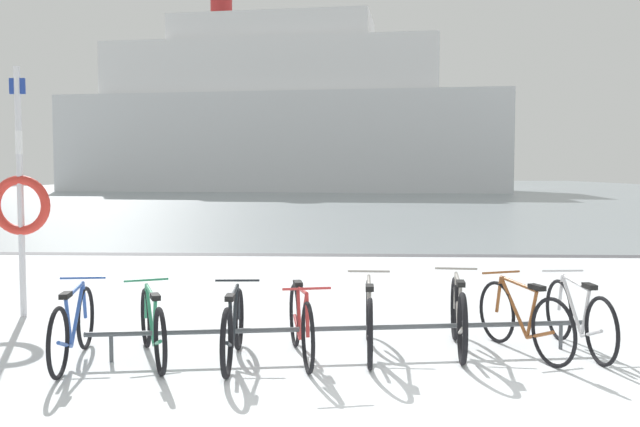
# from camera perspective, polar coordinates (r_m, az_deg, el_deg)

# --- Properties ---
(ground) EXTENTS (80.00, 132.00, 0.08)m
(ground) POSITION_cam_1_polar(r_m,az_deg,el_deg) (58.82, 2.98, 1.79)
(ground) COLOR silver
(bike_rack) EXTENTS (5.11, 0.78, 0.31)m
(bike_rack) POSITION_cam_1_polar(r_m,az_deg,el_deg) (6.95, 2.04, -9.81)
(bike_rack) COLOR #4C5156
(bike_rack) RESTS_ON ground
(bicycle_0) EXTENTS (0.46, 1.69, 0.78)m
(bicycle_0) POSITION_cam_1_polar(r_m,az_deg,el_deg) (7.11, -20.27, -9.03)
(bicycle_0) COLOR black
(bicycle_0) RESTS_ON ground
(bicycle_1) EXTENTS (0.76, 1.58, 0.75)m
(bicycle_1) POSITION_cam_1_polar(r_m,az_deg,el_deg) (6.97, -14.06, -9.30)
(bicycle_1) COLOR black
(bicycle_1) RESTS_ON ground
(bicycle_2) EXTENTS (0.46, 1.64, 0.76)m
(bicycle_2) POSITION_cam_1_polar(r_m,az_deg,el_deg) (6.74, -7.40, -9.64)
(bicycle_2) COLOR black
(bicycle_2) RESTS_ON ground
(bicycle_3) EXTENTS (0.50, 1.62, 0.80)m
(bicycle_3) POSITION_cam_1_polar(r_m,az_deg,el_deg) (6.81, -1.64, -9.32)
(bicycle_3) COLOR black
(bicycle_3) RESTS_ON ground
(bicycle_4) EXTENTS (0.46, 1.76, 0.80)m
(bicycle_4) POSITION_cam_1_polar(r_m,az_deg,el_deg) (7.01, 4.20, -8.94)
(bicycle_4) COLOR black
(bicycle_4) RESTS_ON ground
(bicycle_5) EXTENTS (0.46, 1.67, 0.82)m
(bicycle_5) POSITION_cam_1_polar(r_m,az_deg,el_deg) (7.23, 11.69, -8.54)
(bicycle_5) COLOR black
(bicycle_5) RESTS_ON ground
(bicycle_6) EXTENTS (0.66, 1.57, 0.80)m
(bicycle_6) POSITION_cam_1_polar(r_m,az_deg,el_deg) (7.30, 16.87, -8.58)
(bicycle_6) COLOR black
(bicycle_6) RESTS_ON ground
(bicycle_7) EXTENTS (0.46, 1.67, 0.80)m
(bicycle_7) POSITION_cam_1_polar(r_m,az_deg,el_deg) (7.56, 21.14, -8.24)
(bicycle_7) COLOR black
(bicycle_7) RESTS_ON ground
(rescue_post) EXTENTS (0.77, 0.12, 3.21)m
(rescue_post) POSITION_cam_1_polar(r_m,az_deg,el_deg) (9.42, -24.12, 1.09)
(rescue_post) COLOR silver
(rescue_post) RESTS_ON ground
(ferry_ship) EXTENTS (41.08, 15.67, 19.71)m
(ferry_ship) POSITION_cam_1_polar(r_m,az_deg,el_deg) (62.98, -3.30, 7.98)
(ferry_ship) COLOR silver
(ferry_ship) RESTS_ON ground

